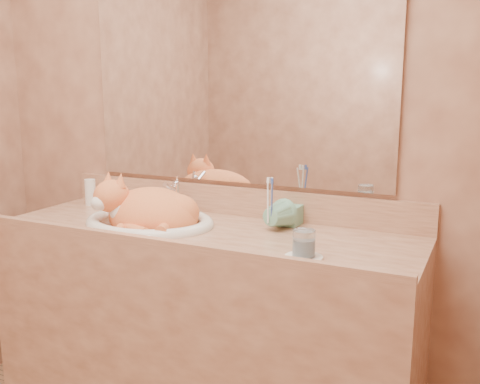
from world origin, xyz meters
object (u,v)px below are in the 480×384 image
at_px(sink_basin, 149,204).
at_px(toothbrush_cup, 270,219).
at_px(cat, 146,209).
at_px(water_glass, 304,243).
at_px(vanity_counter, 204,335).
at_px(soap_dispenser, 286,206).

distance_m(sink_basin, toothbrush_cup, 0.47).
height_order(cat, water_glass, cat).
xyz_separation_m(sink_basin, toothbrush_cup, (0.46, 0.09, -0.03)).
xyz_separation_m(sink_basin, cat, (-0.01, -0.00, -0.02)).
height_order(sink_basin, water_glass, sink_basin).
relative_size(cat, water_glass, 4.71).
xyz_separation_m(sink_basin, water_glass, (0.68, -0.15, -0.03)).
bearing_deg(cat, vanity_counter, 14.37).
height_order(soap_dispenser, water_glass, soap_dispenser).
bearing_deg(sink_basin, vanity_counter, 10.41).
distance_m(vanity_counter, soap_dispenser, 0.60).
xyz_separation_m(cat, soap_dispenser, (0.50, 0.19, 0.02)).
relative_size(cat, toothbrush_cup, 3.51).
bearing_deg(soap_dispenser, cat, -158.18).
xyz_separation_m(vanity_counter, toothbrush_cup, (0.24, 0.07, 0.48)).
distance_m(cat, soap_dispenser, 0.54).
relative_size(vanity_counter, soap_dispenser, 9.64).
bearing_deg(soap_dispenser, vanity_counter, -147.04).
relative_size(vanity_counter, cat, 4.12).
bearing_deg(sink_basin, cat, -162.80).
xyz_separation_m(vanity_counter, sink_basin, (-0.22, -0.02, 0.50)).
bearing_deg(water_glass, vanity_counter, 159.20).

